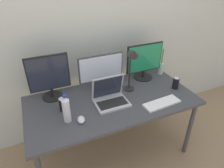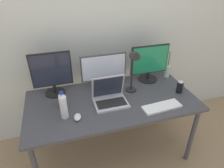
{
  "view_description": "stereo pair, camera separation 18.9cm",
  "coord_description": "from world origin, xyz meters",
  "px_view_note": "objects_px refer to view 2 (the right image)",
  "views": [
    {
      "loc": [
        -0.64,
        -1.48,
        1.89
      ],
      "look_at": [
        0.0,
        0.0,
        0.92
      ],
      "focal_mm": 32.0,
      "sensor_mm": 36.0,
      "label": 1
    },
    {
      "loc": [
        -0.46,
        -1.55,
        1.89
      ],
      "look_at": [
        0.0,
        0.0,
        0.92
      ],
      "focal_mm": 32.0,
      "sensor_mm": 36.0,
      "label": 2
    }
  ],
  "objects_px": {
    "monitor_right": "(149,63)",
    "laptop_silver": "(110,97)",
    "bamboo_vase": "(167,70)",
    "keyboard_main": "(162,107)",
    "work_desk": "(112,104)",
    "water_bottle": "(63,106)",
    "monitor_left": "(52,73)",
    "soda_can_by_laptop": "(62,101)",
    "monitor_center": "(104,70)",
    "mouse_by_keyboard": "(78,117)",
    "desk_lamp": "(134,63)",
    "soda_can_near_keyboard": "(180,87)"
  },
  "relations": [
    {
      "from": "work_desk",
      "to": "keyboard_main",
      "type": "distance_m",
      "value": 0.49
    },
    {
      "from": "work_desk",
      "to": "water_bottle",
      "type": "relative_size",
      "value": 6.29
    },
    {
      "from": "soda_can_by_laptop",
      "to": "monitor_right",
      "type": "bearing_deg",
      "value": 13.59
    },
    {
      "from": "water_bottle",
      "to": "monitor_center",
      "type": "bearing_deg",
      "value": 39.99
    },
    {
      "from": "laptop_silver",
      "to": "soda_can_by_laptop",
      "type": "xyz_separation_m",
      "value": [
        -0.45,
        0.05,
        0.0
      ]
    },
    {
      "from": "mouse_by_keyboard",
      "to": "soda_can_near_keyboard",
      "type": "relative_size",
      "value": 0.75
    },
    {
      "from": "desk_lamp",
      "to": "keyboard_main",
      "type": "bearing_deg",
      "value": -62.52
    },
    {
      "from": "mouse_by_keyboard",
      "to": "laptop_silver",
      "type": "bearing_deg",
      "value": 35.77
    },
    {
      "from": "keyboard_main",
      "to": "bamboo_vase",
      "type": "distance_m",
      "value": 0.64
    },
    {
      "from": "laptop_silver",
      "to": "soda_can_by_laptop",
      "type": "relative_size",
      "value": 2.52
    },
    {
      "from": "work_desk",
      "to": "soda_can_near_keyboard",
      "type": "bearing_deg",
      "value": -5.9
    },
    {
      "from": "monitor_center",
      "to": "mouse_by_keyboard",
      "type": "relative_size",
      "value": 5.06
    },
    {
      "from": "soda_can_by_laptop",
      "to": "bamboo_vase",
      "type": "distance_m",
      "value": 1.26
    },
    {
      "from": "monitor_left",
      "to": "desk_lamp",
      "type": "distance_m",
      "value": 0.81
    },
    {
      "from": "water_bottle",
      "to": "desk_lamp",
      "type": "bearing_deg",
      "value": 15.35
    },
    {
      "from": "desk_lamp",
      "to": "monitor_right",
      "type": "bearing_deg",
      "value": 37.0
    },
    {
      "from": "monitor_left",
      "to": "desk_lamp",
      "type": "bearing_deg",
      "value": -15.74
    },
    {
      "from": "mouse_by_keyboard",
      "to": "soda_can_by_laptop",
      "type": "relative_size",
      "value": 0.75
    },
    {
      "from": "monitor_right",
      "to": "laptop_silver",
      "type": "height_order",
      "value": "monitor_right"
    },
    {
      "from": "soda_can_by_laptop",
      "to": "desk_lamp",
      "type": "distance_m",
      "value": 0.77
    },
    {
      "from": "laptop_silver",
      "to": "mouse_by_keyboard",
      "type": "bearing_deg",
      "value": -154.23
    },
    {
      "from": "monitor_right",
      "to": "monitor_left",
      "type": "bearing_deg",
      "value": 179.34
    },
    {
      "from": "work_desk",
      "to": "monitor_left",
      "type": "relative_size",
      "value": 3.69
    },
    {
      "from": "monitor_right",
      "to": "keyboard_main",
      "type": "relative_size",
      "value": 1.18
    },
    {
      "from": "work_desk",
      "to": "water_bottle",
      "type": "height_order",
      "value": "water_bottle"
    },
    {
      "from": "soda_can_by_laptop",
      "to": "bamboo_vase",
      "type": "relative_size",
      "value": 0.4
    },
    {
      "from": "keyboard_main",
      "to": "bamboo_vase",
      "type": "bearing_deg",
      "value": 52.33
    },
    {
      "from": "monitor_right",
      "to": "laptop_silver",
      "type": "distance_m",
      "value": 0.64
    },
    {
      "from": "monitor_right",
      "to": "water_bottle",
      "type": "relative_size",
      "value": 1.65
    },
    {
      "from": "work_desk",
      "to": "mouse_by_keyboard",
      "type": "relative_size",
      "value": 17.62
    },
    {
      "from": "soda_can_by_laptop",
      "to": "monitor_center",
      "type": "bearing_deg",
      "value": 25.53
    },
    {
      "from": "water_bottle",
      "to": "soda_can_near_keyboard",
      "type": "distance_m",
      "value": 1.19
    },
    {
      "from": "keyboard_main",
      "to": "monitor_left",
      "type": "bearing_deg",
      "value": 146.29
    },
    {
      "from": "mouse_by_keyboard",
      "to": "desk_lamp",
      "type": "relative_size",
      "value": 0.19
    },
    {
      "from": "monitor_right",
      "to": "laptop_silver",
      "type": "relative_size",
      "value": 1.38
    },
    {
      "from": "work_desk",
      "to": "monitor_center",
      "type": "distance_m",
      "value": 0.36
    },
    {
      "from": "soda_can_near_keyboard",
      "to": "monitor_left",
      "type": "bearing_deg",
      "value": 164.17
    },
    {
      "from": "keyboard_main",
      "to": "bamboo_vase",
      "type": "relative_size",
      "value": 1.16
    },
    {
      "from": "monitor_right",
      "to": "bamboo_vase",
      "type": "height_order",
      "value": "monitor_right"
    },
    {
      "from": "monitor_center",
      "to": "soda_can_near_keyboard",
      "type": "height_order",
      "value": "monitor_center"
    },
    {
      "from": "water_bottle",
      "to": "soda_can_by_laptop",
      "type": "bearing_deg",
      "value": 92.04
    },
    {
      "from": "monitor_left",
      "to": "bamboo_vase",
      "type": "relative_size",
      "value": 1.41
    },
    {
      "from": "laptop_silver",
      "to": "mouse_by_keyboard",
      "type": "relative_size",
      "value": 3.37
    },
    {
      "from": "laptop_silver",
      "to": "soda_can_near_keyboard",
      "type": "height_order",
      "value": "laptop_silver"
    },
    {
      "from": "monitor_right",
      "to": "bamboo_vase",
      "type": "relative_size",
      "value": 1.37
    },
    {
      "from": "laptop_silver",
      "to": "bamboo_vase",
      "type": "xyz_separation_m",
      "value": [
        0.79,
        0.3,
        0.02
      ]
    },
    {
      "from": "work_desk",
      "to": "soda_can_near_keyboard",
      "type": "xyz_separation_m",
      "value": [
        0.71,
        -0.07,
        0.12
      ]
    },
    {
      "from": "monitor_right",
      "to": "desk_lamp",
      "type": "xyz_separation_m",
      "value": [
        -0.27,
        -0.21,
        0.12
      ]
    },
    {
      "from": "monitor_right",
      "to": "bamboo_vase",
      "type": "distance_m",
      "value": 0.28
    },
    {
      "from": "monitor_center",
      "to": "monitor_right",
      "type": "xyz_separation_m",
      "value": [
        0.53,
        0.02,
        0.01
      ]
    }
  ]
}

